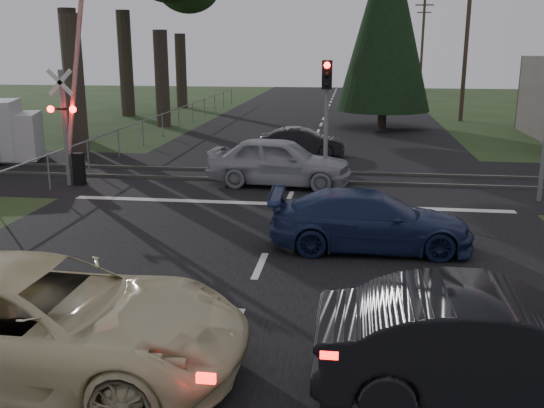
% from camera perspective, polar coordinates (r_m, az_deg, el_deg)
% --- Properties ---
extents(ground, '(120.00, 120.00, 0.00)m').
position_cam_1_polar(ground, '(10.24, -3.72, -11.71)').
color(ground, '#273B1B').
rests_on(ground, ground).
extents(road, '(14.00, 100.00, 0.01)m').
position_cam_1_polar(road, '(19.61, 1.95, 1.29)').
color(road, black).
rests_on(road, ground).
extents(rail_corridor, '(120.00, 8.00, 0.01)m').
position_cam_1_polar(rail_corridor, '(21.55, 2.48, 2.52)').
color(rail_corridor, black).
rests_on(rail_corridor, ground).
extents(stop_line, '(13.00, 0.35, 0.00)m').
position_cam_1_polar(stop_line, '(17.87, 1.38, -0.01)').
color(stop_line, silver).
rests_on(stop_line, ground).
extents(rail_near, '(120.00, 0.12, 0.10)m').
position_cam_1_polar(rail_near, '(20.76, 2.28, 2.18)').
color(rail_near, '#59544C').
rests_on(rail_near, ground).
extents(rail_far, '(120.00, 0.12, 0.10)m').
position_cam_1_polar(rail_far, '(22.32, 2.67, 3.06)').
color(rail_far, '#59544C').
rests_on(rail_far, ground).
extents(crossing_signal, '(1.62, 0.38, 6.96)m').
position_cam_1_polar(crossing_signal, '(21.02, -18.36, 7.15)').
color(crossing_signal, slate).
rests_on(crossing_signal, ground).
extents(traffic_signal_center, '(0.32, 0.48, 4.10)m').
position_cam_1_polar(traffic_signal_center, '(19.76, 5.15, 9.58)').
color(traffic_signal_center, slate).
rests_on(traffic_signal_center, ground).
extents(utility_pole_mid, '(1.80, 0.26, 9.00)m').
position_cam_1_polar(utility_pole_mid, '(39.55, 17.83, 14.28)').
color(utility_pole_mid, '#4C3D2D').
rests_on(utility_pole_mid, ground).
extents(utility_pole_far, '(1.80, 0.26, 9.00)m').
position_cam_1_polar(utility_pole_far, '(64.33, 13.96, 14.44)').
color(utility_pole_far, '#4C3D2D').
rests_on(utility_pole_far, ground).
extents(conifer_tree, '(5.20, 5.20, 11.00)m').
position_cam_1_polar(conifer_tree, '(35.05, 10.73, 16.82)').
color(conifer_tree, '#473D33').
rests_on(conifer_tree, ground).
extents(fence_left, '(0.10, 36.00, 1.20)m').
position_cam_1_polar(fence_left, '(33.25, -9.44, 6.64)').
color(fence_left, slate).
rests_on(fence_left, ground).
extents(cream_coupe, '(5.98, 2.80, 1.65)m').
position_cam_1_polar(cream_coupe, '(9.19, -21.31, -10.27)').
color(cream_coupe, beige).
rests_on(cream_coupe, ground).
extents(dark_hatchback, '(4.73, 1.66, 1.56)m').
position_cam_1_polar(dark_hatchback, '(8.50, 20.52, -12.65)').
color(dark_hatchback, black).
rests_on(dark_hatchback, ground).
extents(silver_car, '(4.93, 2.38, 1.62)m').
position_cam_1_polar(silver_car, '(20.16, 0.70, 4.02)').
color(silver_car, '#96999D').
rests_on(silver_car, ground).
extents(blue_sedan, '(4.68, 2.05, 1.34)m').
position_cam_1_polar(blue_sedan, '(14.02, 9.21, -1.56)').
color(blue_sedan, '#19254C').
rests_on(blue_sedan, ground).
extents(dark_car_far, '(3.61, 1.32, 1.18)m').
position_cam_1_polar(dark_car_far, '(25.73, 2.86, 5.83)').
color(dark_car_far, black).
rests_on(dark_car_far, ground).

